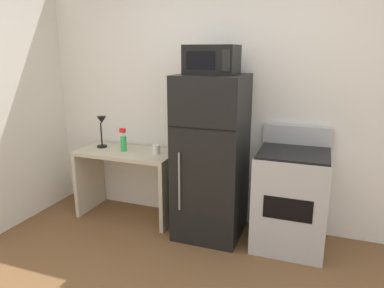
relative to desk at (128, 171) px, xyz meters
The scene contains 8 objects.
wall_back_white 1.43m from the desk, 16.13° to the left, with size 5.00×0.10×2.60m, color white.
desk is the anchor object (origin of this frame).
desk_lamp 0.57m from the desk, behind, with size 0.14×0.12×0.35m.
spray_bottle 0.33m from the desk, 162.62° to the right, with size 0.06×0.06×0.25m.
coffee_mug 0.45m from the desk, ahead, with size 0.08×0.08×0.10m, color white.
refrigerator 1.01m from the desk, ahead, with size 0.63×0.66×1.58m.
microwave 1.54m from the desk, ahead, with size 0.46×0.35×0.26m.
oven_range 1.73m from the desk, ahead, with size 0.64×0.61×1.10m.
Camera 1 is at (0.79, -1.85, 1.79)m, focal length 33.31 mm.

